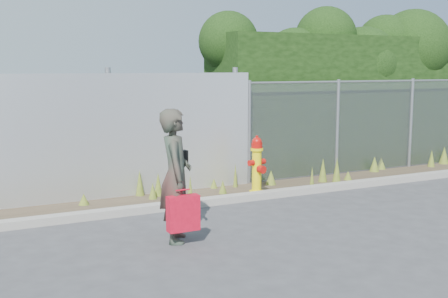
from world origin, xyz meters
name	(u,v)px	position (x,y,z in m)	size (l,w,h in m)	color
ground	(286,229)	(0.00, 0.00, 0.00)	(80.00, 80.00, 0.00)	#3A3A3D
curb	(229,199)	(0.00, 1.80, 0.06)	(16.00, 0.22, 0.12)	gray
weed_strip	(167,192)	(-0.86, 2.54, 0.13)	(16.00, 1.34, 0.55)	#413425
corrugated_fence	(18,142)	(-3.25, 3.01, 1.10)	(8.50, 0.21, 2.30)	silver
chainlink_fence	(375,125)	(4.25, 3.00, 1.03)	(6.50, 0.07, 2.05)	gray
hedge	(359,80)	(4.59, 4.02, 2.00)	(7.61, 1.97, 3.72)	black
fire_hydrant	(257,166)	(0.75, 2.16, 0.52)	(0.36, 0.32, 1.08)	yellow
woman	(176,176)	(-1.61, 0.21, 0.88)	(0.65, 0.42, 1.77)	#0E5942
red_tote_bag	(183,213)	(-1.61, -0.06, 0.44)	(0.42, 0.15, 0.55)	#B00A1D
black_shoulder_bag	(178,157)	(-1.49, 0.41, 1.09)	(0.25, 0.10, 0.19)	black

